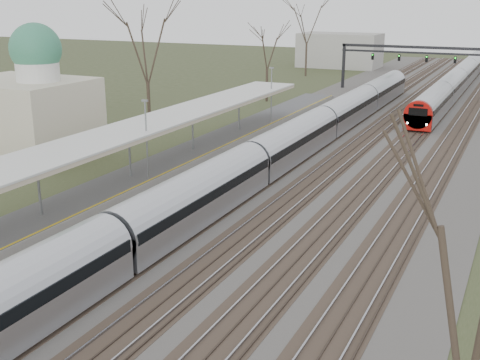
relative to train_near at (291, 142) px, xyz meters
The scene contains 9 objects.
track_bed 9.88m from the train_near, 73.57° to the left, with size 24.00×160.00×0.22m.
platform 10.48m from the train_near, 128.87° to the right, with size 3.50×69.00×1.00m, color #9E9B93.
canopy 14.44m from the train_near, 117.39° to the right, with size 4.10×50.00×3.11m.
dome_building 20.79m from the train_near, 158.35° to the right, with size 10.00×8.00×10.30m.
signal_gantry 39.61m from the train_near, 85.94° to the left, with size 21.00×0.59×6.08m.
tree_west_far 16.08m from the train_near, behind, with size 5.50×5.50×11.33m.
tree_east_near 34.70m from the train_near, 63.16° to the right, with size 4.50×4.50×9.27m.
train_near is the anchor object (origin of this frame).
train_far 44.37m from the train_near, 80.92° to the left, with size 2.62×60.21×3.05m.
Camera 1 is at (13.36, 3.64, 12.01)m, focal length 45.00 mm.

